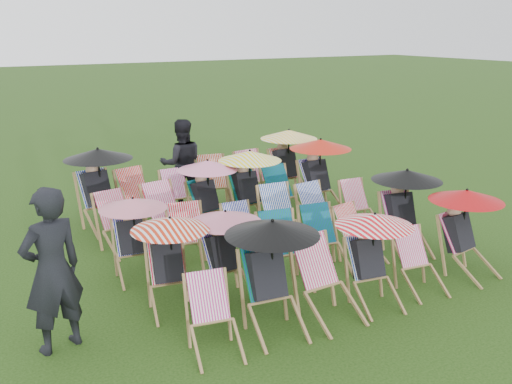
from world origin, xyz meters
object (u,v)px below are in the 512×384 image
deckchair_5 (467,231)px  person_left (52,271)px  deckchair_0 (214,318)px  person_rear (182,164)px  deckchair_29 (289,162)px

deckchair_5 → person_left: (-5.55, 0.90, 0.29)m
deckchair_0 → person_rear: size_ratio=0.48×
deckchair_29 → deckchair_0: bearing=-127.6°
deckchair_0 → person_left: 1.83m
deckchair_0 → person_left: size_ratio=0.45×
person_left → deckchair_5: bearing=155.1°
deckchair_5 → person_rear: (-2.26, 5.07, 0.23)m
person_left → deckchair_29: bearing=-161.9°
deckchair_5 → person_left: bearing=161.9°
deckchair_29 → person_left: 6.64m
deckchair_0 → person_left: (-1.47, 0.94, 0.53)m
deckchair_5 → deckchair_29: bearing=81.6°
deckchair_0 → person_rear: (1.82, 5.11, 0.47)m
deckchair_0 → deckchair_5: 4.09m
deckchair_5 → person_left: 5.63m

